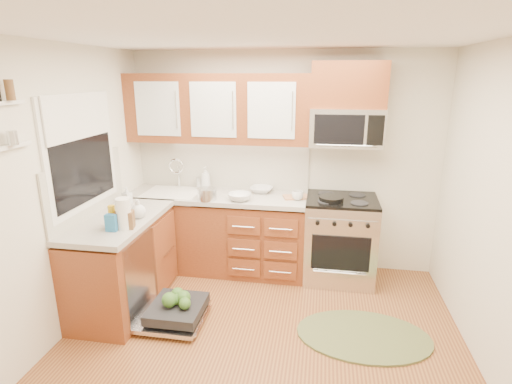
% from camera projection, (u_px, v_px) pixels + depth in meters
% --- Properties ---
extents(floor, '(3.50, 3.50, 0.00)m').
position_uv_depth(floor, '(259.00, 353.00, 3.34)').
color(floor, brown).
rests_on(floor, ground).
extents(ceiling, '(3.50, 3.50, 0.00)m').
position_uv_depth(ceiling, '(260.00, 33.00, 2.63)').
color(ceiling, white).
rests_on(ceiling, ground).
extents(wall_back, '(3.50, 0.04, 2.50)m').
position_uv_depth(wall_back, '(283.00, 163.00, 4.64)').
color(wall_back, silver).
rests_on(wall_back, ground).
extents(wall_front, '(3.50, 0.04, 2.50)m').
position_uv_depth(wall_front, '(175.00, 382.00, 1.33)').
color(wall_front, silver).
rests_on(wall_front, ground).
extents(wall_left, '(0.04, 3.50, 2.50)m').
position_uv_depth(wall_left, '(49.00, 200.00, 3.27)').
color(wall_left, silver).
rests_on(wall_left, ground).
extents(base_cabinet_back, '(2.05, 0.60, 0.85)m').
position_uv_depth(base_cabinet_back, '(218.00, 234.00, 4.71)').
color(base_cabinet_back, maroon).
rests_on(base_cabinet_back, ground).
extents(base_cabinet_left, '(0.60, 1.25, 0.85)m').
position_uv_depth(base_cabinet_left, '(123.00, 265.00, 3.95)').
color(base_cabinet_left, maroon).
rests_on(base_cabinet_left, ground).
extents(countertop_back, '(2.07, 0.64, 0.05)m').
position_uv_depth(countertop_back, '(217.00, 196.00, 4.56)').
color(countertop_back, '#AFA8A0').
rests_on(countertop_back, base_cabinet_back).
extents(countertop_left, '(0.64, 1.27, 0.05)m').
position_uv_depth(countertop_left, '(119.00, 220.00, 3.81)').
color(countertop_left, '#AFA8A0').
rests_on(countertop_left, base_cabinet_left).
extents(backsplash_back, '(2.05, 0.02, 0.57)m').
position_uv_depth(backsplash_back, '(222.00, 164.00, 4.75)').
color(backsplash_back, '#BCB8A9').
rests_on(backsplash_back, ground).
extents(backsplash_left, '(0.02, 1.25, 0.57)m').
position_uv_depth(backsplash_left, '(87.00, 188.00, 3.77)').
color(backsplash_left, '#BCB8A9').
rests_on(backsplash_left, ground).
extents(upper_cabinets, '(2.05, 0.35, 0.75)m').
position_uv_depth(upper_cabinets, '(217.00, 109.00, 4.41)').
color(upper_cabinets, maroon).
rests_on(upper_cabinets, ground).
extents(cabinet_over_mw, '(0.76, 0.35, 0.47)m').
position_uv_depth(cabinet_over_mw, '(349.00, 85.00, 4.11)').
color(cabinet_over_mw, maroon).
rests_on(cabinet_over_mw, ground).
extents(range, '(0.76, 0.64, 0.95)m').
position_uv_depth(range, '(340.00, 239.00, 4.45)').
color(range, silver).
rests_on(range, ground).
extents(microwave, '(0.76, 0.38, 0.40)m').
position_uv_depth(microwave, '(346.00, 127.00, 4.21)').
color(microwave, silver).
rests_on(microwave, ground).
extents(sink, '(0.62, 0.50, 0.26)m').
position_uv_depth(sink, '(173.00, 203.00, 4.66)').
color(sink, white).
rests_on(sink, ground).
extents(dishwasher, '(0.70, 0.60, 0.20)m').
position_uv_depth(dishwasher, '(173.00, 312.00, 3.73)').
color(dishwasher, silver).
rests_on(dishwasher, ground).
extents(window, '(0.03, 1.05, 1.05)m').
position_uv_depth(window, '(81.00, 153.00, 3.65)').
color(window, white).
rests_on(window, ground).
extents(window_blind, '(0.02, 0.96, 0.40)m').
position_uv_depth(window_blind, '(79.00, 116.00, 3.55)').
color(window_blind, white).
rests_on(window_blind, ground).
extents(shelf_upper, '(0.04, 0.40, 0.03)m').
position_uv_depth(shelf_upper, '(1.00, 103.00, 2.70)').
color(shelf_upper, white).
rests_on(shelf_upper, ground).
extents(shelf_lower, '(0.04, 0.40, 0.03)m').
position_uv_depth(shelf_lower, '(9.00, 147.00, 2.79)').
color(shelf_lower, white).
rests_on(shelf_lower, ground).
extents(rug, '(1.18, 0.78, 0.02)m').
position_uv_depth(rug, '(363.00, 336.00, 3.54)').
color(rug, '#63673A').
rests_on(rug, ground).
extents(skillet, '(0.34, 0.34, 0.05)m').
position_uv_depth(skillet, '(331.00, 199.00, 4.22)').
color(skillet, black).
rests_on(skillet, range).
extents(stock_pot, '(0.23, 0.23, 0.13)m').
position_uv_depth(stock_pot, '(207.00, 194.00, 4.34)').
color(stock_pot, silver).
rests_on(stock_pot, countertop_back).
extents(cutting_board, '(0.31, 0.25, 0.02)m').
position_uv_depth(cutting_board, '(296.00, 197.00, 4.41)').
color(cutting_board, tan).
rests_on(cutting_board, countertop_back).
extents(canister, '(0.10, 0.10, 0.14)m').
position_uv_depth(canister, '(200.00, 183.00, 4.73)').
color(canister, silver).
rests_on(canister, countertop_back).
extents(paper_towel_roll, '(0.17, 0.17, 0.28)m').
position_uv_depth(paper_towel_roll, '(124.00, 214.00, 3.50)').
color(paper_towel_roll, white).
rests_on(paper_towel_roll, countertop_left).
extents(mustard_bottle, '(0.08, 0.08, 0.20)m').
position_uv_depth(mustard_bottle, '(112.00, 216.00, 3.56)').
color(mustard_bottle, gold).
rests_on(mustard_bottle, countertop_left).
extents(red_bottle, '(0.06, 0.06, 0.21)m').
position_uv_depth(red_bottle, '(124.00, 217.00, 3.51)').
color(red_bottle, '#AE0E21').
rests_on(red_bottle, countertop_left).
extents(wooden_box, '(0.18, 0.15, 0.16)m').
position_uv_depth(wooden_box, '(125.00, 220.00, 3.52)').
color(wooden_box, brown).
rests_on(wooden_box, countertop_left).
extents(blue_carton, '(0.10, 0.06, 0.15)m').
position_uv_depth(blue_carton, '(111.00, 223.00, 3.46)').
color(blue_carton, '#21659D').
rests_on(blue_carton, countertop_left).
extents(bowl_a, '(0.26, 0.26, 0.06)m').
position_uv_depth(bowl_a, '(261.00, 190.00, 4.62)').
color(bowl_a, '#999999').
rests_on(bowl_a, countertop_back).
extents(bowl_b, '(0.30, 0.30, 0.08)m').
position_uv_depth(bowl_b, '(240.00, 197.00, 4.31)').
color(bowl_b, '#999999').
rests_on(bowl_b, countertop_back).
extents(cup, '(0.15, 0.15, 0.10)m').
position_uv_depth(cup, '(298.00, 195.00, 4.33)').
color(cup, '#999999').
rests_on(cup, countertop_back).
extents(soap_bottle_a, '(0.11, 0.12, 0.28)m').
position_uv_depth(soap_bottle_a, '(206.00, 179.00, 4.67)').
color(soap_bottle_a, '#999999').
rests_on(soap_bottle_a, countertop_back).
extents(soap_bottle_b, '(0.10, 0.10, 0.18)m').
position_uv_depth(soap_bottle_b, '(127.00, 195.00, 4.20)').
color(soap_bottle_b, '#999999').
rests_on(soap_bottle_b, countertop_left).
extents(soap_bottle_c, '(0.16, 0.16, 0.18)m').
position_uv_depth(soap_bottle_c, '(138.00, 209.00, 3.78)').
color(soap_bottle_c, '#999999').
rests_on(soap_bottle_c, countertop_left).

